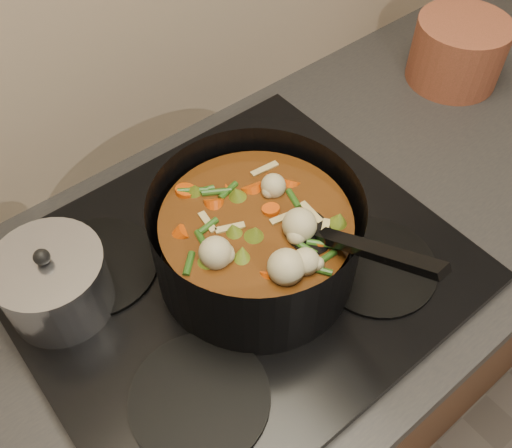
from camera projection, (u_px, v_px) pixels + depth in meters
counter at (242, 393)px, 1.21m from camera, size 2.64×0.64×0.91m
stovetop at (237, 270)px, 0.85m from camera, size 0.62×0.54×0.03m
stockpot at (256, 239)px, 0.79m from camera, size 0.33×0.41×0.21m
saucepan at (55, 283)px, 0.77m from camera, size 0.15×0.15×0.12m
terracotta_crock at (458, 51)px, 1.11m from camera, size 0.22×0.22×0.13m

